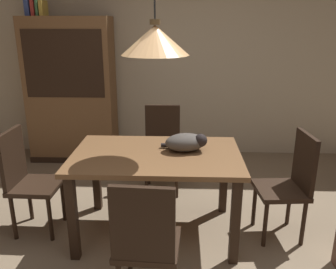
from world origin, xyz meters
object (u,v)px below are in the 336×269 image
object	(u,v)px
book_green_slim	(39,5)
chair_near_front	(146,241)
dining_table	(156,164)
chair_left_side	(27,177)
book_yellow_short	(43,8)
cat_sleeping	(187,142)
book_blue_wide	(30,6)
book_red_tall	(35,4)
pendant_lamp	(155,40)
chair_right_side	(290,181)
hutch_bookcase	(72,94)
chair_far_back	(162,145)

from	to	relation	value
book_green_slim	chair_near_front	bearing A→B (deg)	-59.66
dining_table	chair_left_side	bearing A→B (deg)	179.91
chair_near_front	book_yellow_short	size ratio (longest dim) A/B	4.65
chair_left_side	book_green_slim	world-z (taller)	book_green_slim
cat_sleeping	book_blue_wide	xyz separation A→B (m)	(-1.90, 1.68, 1.14)
chair_near_front	cat_sleeping	distance (m)	1.03
book_red_tall	chair_near_front	bearing A→B (deg)	-58.87
cat_sleeping	pendant_lamp	world-z (taller)	pendant_lamp
dining_table	book_red_tall	distance (m)	2.72
chair_right_side	book_red_tall	bearing A→B (deg)	147.38
hutch_bookcase	cat_sleeping	bearing A→B (deg)	-48.51
cat_sleeping	book_red_tall	size ratio (longest dim) A/B	1.42
cat_sleeping	book_green_slim	xyz separation A→B (m)	(-1.79, 1.68, 1.15)
chair_right_side	book_red_tall	distance (m)	3.55
book_blue_wide	chair_left_side	bearing A→B (deg)	-73.27
dining_table	book_red_tall	size ratio (longest dim) A/B	5.00
book_green_slim	book_yellow_short	world-z (taller)	book_green_slim
chair_far_back	chair_near_front	bearing A→B (deg)	-90.10
chair_left_side	chair_far_back	distance (m)	1.43
chair_near_front	hutch_bookcase	size ratio (longest dim) A/B	0.50
book_red_tall	pendant_lamp	bearing A→B (deg)	-47.69
pendant_lamp	chair_far_back	bearing A→B (deg)	90.08
pendant_lamp	chair_left_side	bearing A→B (deg)	179.91
chair_left_side	cat_sleeping	xyz separation A→B (m)	(1.38, 0.07, 0.32)
chair_left_side	hutch_bookcase	size ratio (longest dim) A/B	0.50
chair_right_side	book_blue_wide	xyz separation A→B (m)	(-2.78, 1.74, 1.46)
cat_sleeping	book_red_tall	world-z (taller)	book_red_tall
book_red_tall	book_yellow_short	distance (m)	0.11
chair_near_front	book_yellow_short	bearing A→B (deg)	119.51
chair_far_back	book_yellow_short	bearing A→B (deg)	149.75
chair_right_side	pendant_lamp	world-z (taller)	pendant_lamp
book_blue_wide	chair_right_side	bearing A→B (deg)	-32.03
chair_far_back	book_yellow_short	size ratio (longest dim) A/B	4.65
cat_sleeping	chair_left_side	bearing A→B (deg)	-177.17
cat_sleeping	book_yellow_short	distance (m)	2.66
chair_left_side	book_blue_wide	xyz separation A→B (m)	(-0.52, 1.74, 1.46)
chair_far_back	book_red_tall	bearing A→B (deg)	151.34
pendant_lamp	cat_sleeping	bearing A→B (deg)	15.60
chair_near_front	cat_sleeping	world-z (taller)	chair_near_front
chair_far_back	cat_sleeping	distance (m)	0.90
dining_table	chair_left_side	size ratio (longest dim) A/B	1.51
dining_table	book_blue_wide	bearing A→B (deg)	133.42
hutch_bookcase	book_yellow_short	size ratio (longest dim) A/B	9.25
chair_far_back	chair_right_side	world-z (taller)	same
dining_table	book_red_tall	bearing A→B (deg)	132.31
chair_left_side	book_yellow_short	world-z (taller)	book_yellow_short
chair_left_side	chair_right_side	size ratio (longest dim) A/B	1.00
chair_left_side	chair_near_front	size ratio (longest dim) A/B	1.00
dining_table	book_yellow_short	distance (m)	2.63
chair_right_side	book_blue_wide	world-z (taller)	book_blue_wide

